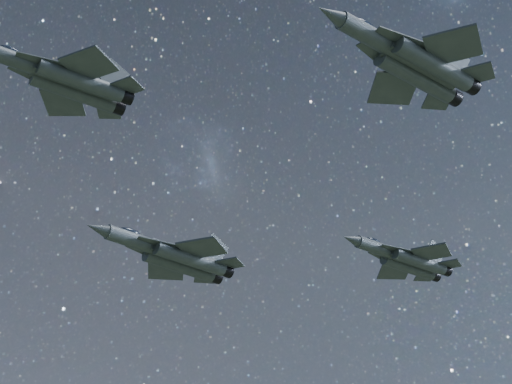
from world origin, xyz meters
TOP-DOWN VIEW (x-y plane):
  - jet_lead at (-23.41, 0.05)m, footprint 15.40×10.94m
  - jet_left at (-0.12, 23.04)m, footprint 20.03×14.12m
  - jet_right at (-1.74, -18.92)m, footprint 16.69×11.85m
  - jet_slot at (18.99, 4.12)m, footprint 15.31×10.94m

SIDE VIEW (x-z plane):
  - jet_slot at x=18.99m, z-range 151.25..155.16m
  - jet_right at x=-1.74m, z-range 153.43..157.67m
  - jet_left at x=-0.12m, z-range 153.58..158.65m
  - jet_lead at x=-23.41m, z-range 154.72..158.64m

